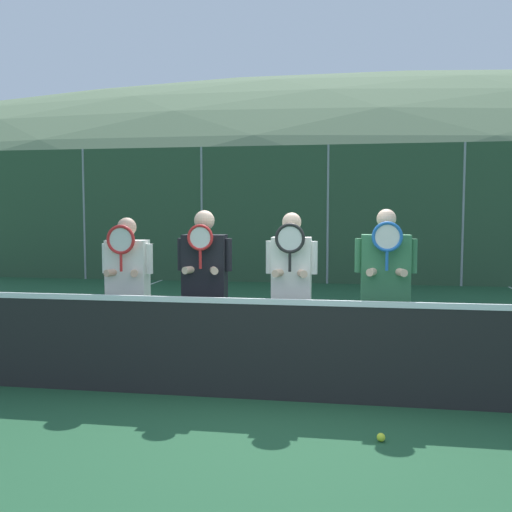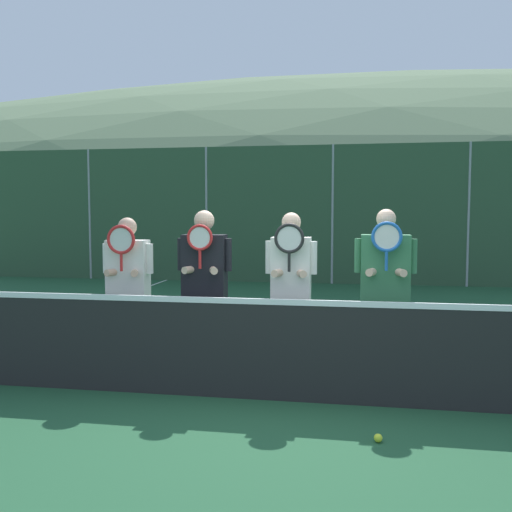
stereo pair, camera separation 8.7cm
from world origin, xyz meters
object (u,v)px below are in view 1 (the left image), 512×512
Objects in this scene: car_left_of_center at (266,244)px; car_center at (442,244)px; player_center_left at (205,281)px; player_center_right at (291,285)px; player_leftmost at (127,282)px; player_rightmost at (385,284)px; tennis_ball_on_court at (381,437)px; car_far_left at (114,241)px.

car_left_of_center is 0.88× the size of car_center.
player_center_right is (0.93, -0.01, -0.03)m from player_center_left.
car_left_of_center is (-0.87, 10.88, -0.22)m from player_center_left.
car_center is at bearing 2.36° from car_left_of_center.
player_center_left is (0.90, -0.07, 0.05)m from player_leftmost.
player_center_right is at bearing -177.50° from player_rightmost.
player_center_left is at bearing -85.42° from car_left_of_center.
player_leftmost is 0.42× the size of car_left_of_center.
player_rightmost is at bearing -0.77° from player_leftmost.
player_center_left is 2.49m from tennis_ball_on_court.
player_center_right is 11.57m from car_center.
tennis_ball_on_court is (-0.11, -1.40, -1.07)m from player_rightmost.
player_center_right is 1.91m from tennis_ball_on_court.
player_center_left reaches higher than car_left_of_center.
car_center is (9.92, 0.01, -0.02)m from car_far_left.
car_center is (5.09, 11.02, -0.15)m from player_leftmost.
player_rightmost is (2.79, -0.04, 0.05)m from player_leftmost.
player_center_right reaches higher than car_center.
car_center is at bearing 79.05° from tennis_ball_on_court.
car_left_of_center is (-2.77, 10.85, -0.22)m from player_rightmost.
player_center_right is at bearing 122.19° from tennis_ball_on_court.
car_far_left is 14.57m from tennis_ball_on_court.
player_rightmost reaches higher than player_center_left.
tennis_ball_on_court is (2.68, -1.44, -1.02)m from player_leftmost.
tennis_ball_on_court is at bearing -58.89° from car_far_left.
player_rightmost reaches higher than car_left_of_center.
car_far_left is at bearing 177.67° from car_left_of_center.
player_center_right is 0.42× the size of car_far_left.
player_center_right is 0.96m from player_rightmost.
player_rightmost is 0.39× the size of car_center.
car_center is (3.26, 11.10, -0.16)m from player_center_right.
player_rightmost is at bearing -75.70° from car_left_of_center.
player_center_right reaches higher than car_left_of_center.
player_leftmost is 26.01× the size of tennis_ball_on_court.
player_rightmost is 11.30m from car_center.
car_left_of_center is at bearing 102.25° from tennis_ball_on_court.
car_left_of_center reaches higher than tennis_ball_on_court.
player_center_left reaches higher than player_leftmost.
tennis_ball_on_court is (1.79, -1.37, -1.06)m from player_center_left.
player_center_right is at bearing -80.59° from car_left_of_center.
player_leftmost reaches higher than car_left_of_center.
car_left_of_center is (4.85, -0.20, -0.04)m from car_far_left.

